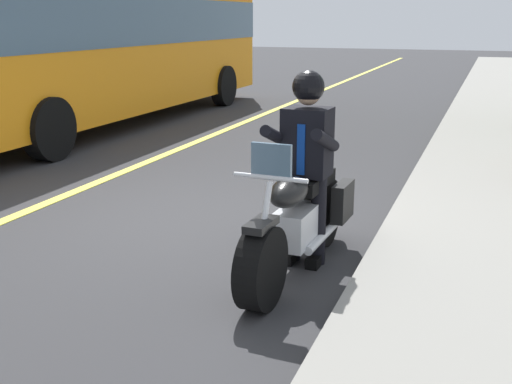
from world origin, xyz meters
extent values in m
plane|color=#333335|center=(0.00, 0.00, 0.00)|extent=(80.00, 80.00, 0.00)
cube|color=#E5DB4C|center=(0.00, -2.00, 0.01)|extent=(60.00, 0.16, 0.01)
cylinder|color=black|center=(1.68, 1.40, 0.33)|extent=(0.67, 0.23, 0.66)
cylinder|color=black|center=(0.13, 1.46, 0.33)|extent=(0.67, 0.23, 0.66)
cube|color=silver|center=(0.88, 1.43, 0.42)|extent=(0.57, 0.30, 0.32)
ellipsoid|color=black|center=(1.08, 1.42, 0.78)|extent=(0.57, 0.30, 0.24)
cube|color=black|center=(0.53, 1.45, 0.74)|extent=(0.71, 0.31, 0.12)
cube|color=black|center=(0.19, 1.68, 0.48)|extent=(0.40, 0.14, 0.36)
cube|color=black|center=(0.17, 1.24, 0.48)|extent=(0.40, 0.14, 0.36)
cylinder|color=silver|center=(1.66, 1.40, 0.60)|extent=(0.35, 0.06, 0.76)
cylinder|color=silver|center=(1.50, 1.41, 1.00)|extent=(0.06, 0.60, 0.04)
cube|color=black|center=(1.68, 1.40, 0.68)|extent=(0.37, 0.17, 0.06)
cylinder|color=silver|center=(0.59, 1.61, 0.26)|extent=(0.90, 0.12, 0.08)
cube|color=slate|center=(1.48, 1.41, 1.12)|extent=(0.05, 0.32, 0.28)
cylinder|color=black|center=(0.63, 1.56, 0.42)|extent=(0.14, 0.14, 0.84)
cube|color=black|center=(0.69, 1.56, 0.05)|extent=(0.26, 0.12, 0.10)
cylinder|color=black|center=(0.62, 1.32, 0.42)|extent=(0.14, 0.14, 0.84)
cube|color=black|center=(0.68, 1.32, 0.05)|extent=(0.26, 0.12, 0.10)
cube|color=black|center=(0.63, 1.44, 1.12)|extent=(0.34, 0.41, 0.60)
cube|color=navy|center=(0.79, 1.44, 1.08)|extent=(0.03, 0.07, 0.44)
cylinder|color=black|center=(0.82, 1.66, 1.18)|extent=(0.55, 0.12, 0.28)
cylinder|color=black|center=(0.80, 1.22, 1.18)|extent=(0.55, 0.12, 0.28)
sphere|color=tan|center=(0.63, 1.44, 1.55)|extent=(0.22, 0.22, 0.22)
sphere|color=black|center=(0.63, 1.44, 1.60)|extent=(0.28, 0.28, 0.28)
cube|color=orange|center=(-5.24, -4.67, 1.77)|extent=(11.00, 2.50, 2.85)
cube|color=slate|center=(-5.24, -4.67, 2.10)|extent=(11.04, 2.52, 0.90)
cube|color=slate|center=(-10.74, -4.67, 2.00)|extent=(0.06, 2.40, 1.90)
cylinder|color=black|center=(-8.84, -5.87, 0.50)|extent=(1.00, 0.30, 1.00)
cylinder|color=black|center=(-8.84, -3.47, 0.50)|extent=(1.00, 0.30, 1.00)
cylinder|color=black|center=(-2.04, -3.47, 0.50)|extent=(1.00, 0.30, 1.00)
camera|label=1|loc=(5.86, 2.93, 2.17)|focal=44.16mm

